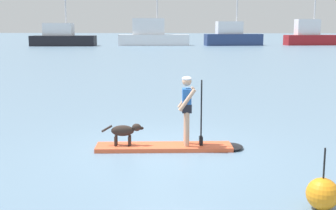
% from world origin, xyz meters
% --- Properties ---
extents(ground_plane, '(400.00, 400.00, 0.00)m').
position_xyz_m(ground_plane, '(0.00, 0.00, 0.00)').
color(ground_plane, slate).
extents(paddleboard, '(3.59, 1.10, 0.10)m').
position_xyz_m(paddleboard, '(0.23, 0.03, 0.05)').
color(paddleboard, '#E55933').
rests_on(paddleboard, ground_plane).
extents(person_paddler, '(0.63, 0.52, 1.65)m').
position_xyz_m(person_paddler, '(0.55, 0.07, 1.06)').
color(person_paddler, tan).
rests_on(person_paddler, paddleboard).
extents(dog, '(1.01, 0.28, 0.53)m').
position_xyz_m(dog, '(-0.93, -0.11, 0.45)').
color(dog, '#2D231E').
rests_on(dog, paddleboard).
extents(moored_boat_port, '(10.10, 4.64, 8.57)m').
position_xyz_m(moored_boat_port, '(-21.88, 57.21, 1.30)').
color(moored_boat_port, black).
rests_on(moored_boat_port, ground_plane).
extents(moored_boat_starboard, '(11.31, 4.23, 11.34)m').
position_xyz_m(moored_boat_starboard, '(-8.27, 60.07, 1.58)').
color(moored_boat_starboard, white).
rests_on(moored_boat_starboard, ground_plane).
extents(moored_boat_outer, '(9.30, 4.53, 11.80)m').
position_xyz_m(moored_boat_outer, '(4.32, 61.27, 1.44)').
color(moored_boat_outer, navy).
rests_on(moored_boat_outer, ground_plane).
extents(moored_boat_far_starboard, '(8.51, 4.08, 8.74)m').
position_xyz_m(moored_boat_far_starboard, '(16.73, 63.93, 1.54)').
color(moored_boat_far_starboard, maroon).
rests_on(moored_boat_far_starboard, ground_plane).
extents(marker_buoy, '(0.52, 0.52, 1.02)m').
position_xyz_m(marker_buoy, '(2.90, -3.32, 0.26)').
color(marker_buoy, orange).
rests_on(marker_buoy, ground_plane).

